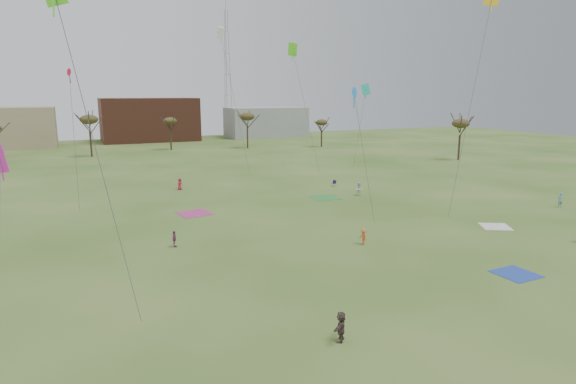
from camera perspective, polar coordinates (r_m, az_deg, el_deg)
name	(u,v)px	position (r m, az deg, el deg)	size (l,w,h in m)	color
ground	(368,316)	(31.00, 9.40, -14.17)	(260.00, 260.00, 0.00)	#31571B
spectator_fore_c	(341,326)	(27.61, 6.25, -15.48)	(1.60, 0.51, 1.72)	#503E39
flyer_mid_b	(363,237)	(44.16, 8.84, -5.22)	(0.94, 0.54, 1.45)	#D36227
flyer_mid_c	(560,200)	(66.23, 29.42, -0.81)	(0.65, 0.42, 1.77)	#68A0AE
spectator_mid_d	(174,239)	(44.09, -13.25, -5.40)	(0.87, 0.36, 1.48)	#883861
spectator_mid_e	(359,189)	(64.76, 8.38, 0.35)	(0.88, 0.69, 1.81)	silver
flyer_far_b	(180,184)	(69.77, -12.63, 0.92)	(0.80, 0.52, 1.63)	#B31E3A
blanket_blue	(516,274)	(40.76, 25.26, -8.74)	(2.86, 2.86, 0.03)	#2746AA
blanket_cream	(496,227)	(53.83, 23.26, -3.78)	(2.78, 2.78, 0.03)	white
blanket_plum	(195,214)	(55.78, -10.95, -2.51)	(3.47, 3.47, 0.03)	#B23676
blanket_olive	(325,198)	(63.13, 4.42, -0.69)	(3.32, 3.32, 0.03)	#318938
camp_chair_right	(334,184)	(71.06, 5.44, 0.89)	(0.74, 0.73, 0.87)	#16163C
kites_aloft	(256,53)	(60.76, -3.82, 16.08)	(60.29, 67.37, 22.80)	#C6239F
tree_line	(140,125)	(103.24, -17.08, 7.59)	(117.44, 49.32, 8.91)	#3A2B1E
building_brick	(149,119)	(144.80, -16.04, 8.22)	(26.00, 16.00, 12.00)	brown
building_grey	(266,122)	(151.98, -2.61, 8.23)	(24.00, 12.00, 9.00)	gray
radio_tower	(227,74)	(155.12, -7.18, 13.65)	(1.51, 1.72, 41.00)	#9EA3A8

